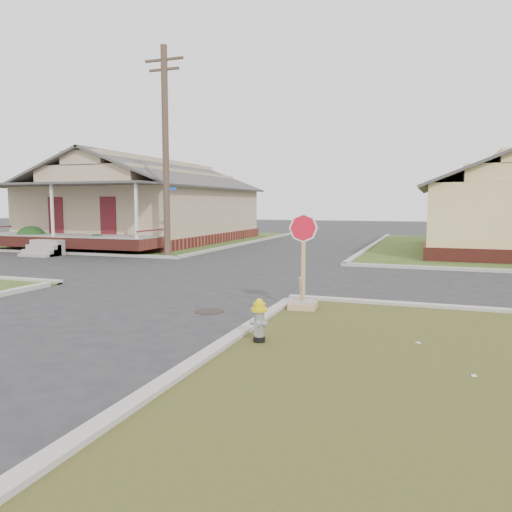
% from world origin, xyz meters
% --- Properties ---
extents(ground, '(120.00, 120.00, 0.00)m').
position_xyz_m(ground, '(0.00, 0.00, 0.00)').
color(ground, '#252527').
rests_on(ground, ground).
extents(verge_far_left, '(19.00, 19.00, 0.05)m').
position_xyz_m(verge_far_left, '(-13.00, 18.00, 0.03)').
color(verge_far_left, '#294017').
rests_on(verge_far_left, ground).
extents(curbs, '(80.00, 40.00, 0.12)m').
position_xyz_m(curbs, '(0.00, 5.00, 0.00)').
color(curbs, '#A7A097').
rests_on(curbs, ground).
extents(manhole, '(0.64, 0.64, 0.01)m').
position_xyz_m(manhole, '(2.20, -0.50, 0.01)').
color(manhole, black).
rests_on(manhole, ground).
extents(corner_house, '(10.10, 15.50, 5.30)m').
position_xyz_m(corner_house, '(-10.00, 16.68, 2.28)').
color(corner_house, maroon).
rests_on(corner_house, ground).
extents(side_house_yellow, '(7.60, 11.60, 4.70)m').
position_xyz_m(side_house_yellow, '(10.00, 16.50, 2.19)').
color(side_house_yellow, maroon).
rests_on(side_house_yellow, ground).
extents(utility_pole, '(1.80, 0.28, 9.00)m').
position_xyz_m(utility_pole, '(-4.20, 8.90, 4.66)').
color(utility_pole, '#473429').
rests_on(utility_pole, ground).
extents(fire_hydrant, '(0.27, 0.27, 0.74)m').
position_xyz_m(fire_hydrant, '(4.08, -2.55, 0.45)').
color(fire_hydrant, black).
rests_on(fire_hydrant, ground).
extents(stop_sign, '(0.60, 0.58, 2.11)m').
position_xyz_m(stop_sign, '(4.11, 0.29, 0.50)').
color(stop_sign, '#A07D57').
rests_on(stop_sign, ground).
extents(hedge_left, '(1.52, 1.25, 1.16)m').
position_xyz_m(hedge_left, '(-12.19, 9.36, 0.63)').
color(hedge_left, '#143715').
rests_on(hedge_left, verge_far_left).
extents(hedge_right, '(1.23, 1.01, 0.94)m').
position_xyz_m(hedge_right, '(-8.30, 9.42, 0.52)').
color(hedge_right, '#143715').
rests_on(hedge_right, verge_far_left).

